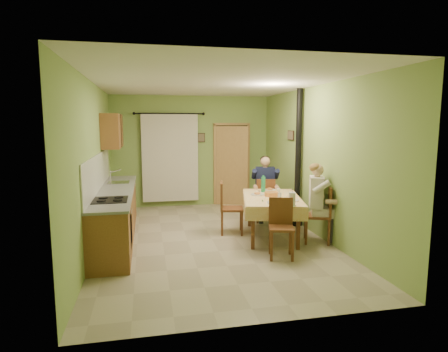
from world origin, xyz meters
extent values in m
cube|color=tan|center=(0.00, 0.00, 0.00)|extent=(4.00, 6.00, 0.01)
cube|color=#88AA57|center=(0.00, 3.00, 1.40)|extent=(4.00, 0.04, 2.80)
cube|color=#88AA57|center=(0.00, -3.00, 1.40)|extent=(4.00, 0.04, 2.80)
cube|color=#88AA57|center=(-2.00, 0.00, 1.40)|extent=(0.04, 6.00, 2.80)
cube|color=#88AA57|center=(2.00, 0.00, 1.40)|extent=(0.04, 6.00, 2.80)
cube|color=white|center=(0.00, 0.00, 2.80)|extent=(4.00, 6.00, 0.04)
cube|color=brown|center=(-1.70, 0.40, 0.44)|extent=(0.60, 3.60, 0.88)
cube|color=gray|center=(-1.70, 0.40, 0.90)|extent=(0.64, 3.64, 0.04)
cube|color=white|center=(-1.99, 0.40, 1.23)|extent=(0.02, 3.60, 0.66)
cube|color=silver|center=(-1.70, 1.20, 0.92)|extent=(0.42, 0.42, 0.03)
cube|color=black|center=(-1.70, -0.60, 0.93)|extent=(0.52, 0.56, 0.02)
cube|color=black|center=(-1.40, -0.60, 0.45)|extent=(0.01, 0.55, 0.55)
cube|color=brown|center=(-1.82, 1.70, 1.95)|extent=(0.35, 1.40, 0.70)
cylinder|color=black|center=(-0.55, 2.88, 2.35)|extent=(1.70, 0.04, 0.04)
cube|color=silver|center=(-0.55, 2.90, 1.25)|extent=(1.40, 0.06, 2.20)
cube|color=black|center=(1.05, 2.98, 1.03)|extent=(0.84, 0.03, 2.06)
cube|color=tan|center=(0.60, 2.97, 1.03)|extent=(0.06, 0.06, 2.12)
cube|color=tan|center=(1.50, 2.97, 1.03)|extent=(0.06, 0.06, 2.12)
cube|color=tan|center=(1.05, 2.97, 2.09)|extent=(0.96, 0.06, 0.06)
cube|color=tan|center=(1.03, 2.84, 1.02)|extent=(0.79, 0.28, 2.04)
cube|color=#E0B779|center=(1.12, -0.06, 0.74)|extent=(1.38, 1.89, 0.04)
cube|color=#E0B779|center=(0.92, -0.89, 0.63)|extent=(0.99, 0.25, 0.22)
cube|color=#E0B779|center=(1.32, 0.76, 0.63)|extent=(0.99, 0.25, 0.22)
cube|color=#E0B779|center=(0.63, 0.05, 0.63)|extent=(0.41, 1.66, 0.22)
cube|color=#E0B779|center=(1.61, -0.18, 0.63)|extent=(0.41, 1.66, 0.22)
cylinder|color=white|center=(1.30, 0.59, 0.77)|extent=(0.25, 0.25, 0.02)
ellipsoid|color=#CC7233|center=(1.30, 0.59, 0.79)|extent=(0.12, 0.12, 0.05)
cylinder|color=white|center=(1.00, -0.65, 0.77)|extent=(0.25, 0.25, 0.02)
ellipsoid|color=#CC7233|center=(1.00, -0.65, 0.79)|extent=(0.12, 0.12, 0.05)
cylinder|color=white|center=(1.34, -0.49, 0.77)|extent=(0.25, 0.25, 0.02)
ellipsoid|color=#CC7233|center=(1.34, -0.49, 0.79)|extent=(0.12, 0.12, 0.05)
cylinder|color=white|center=(0.91, 0.16, 0.77)|extent=(0.25, 0.25, 0.02)
ellipsoid|color=#CC7233|center=(0.91, 0.16, 0.79)|extent=(0.12, 0.12, 0.05)
cylinder|color=orange|center=(1.13, -0.02, 0.80)|extent=(0.26, 0.26, 0.08)
cylinder|color=white|center=(0.99, -0.60, 0.77)|extent=(0.28, 0.28, 0.02)
cube|color=tan|center=(0.98, -0.58, 0.79)|extent=(0.07, 0.07, 0.03)
cube|color=tan|center=(1.00, -0.60, 0.79)|extent=(0.06, 0.07, 0.03)
cube|color=tan|center=(0.99, -0.60, 0.79)|extent=(0.06, 0.05, 0.03)
cylinder|color=silver|center=(1.21, -0.23, 0.81)|extent=(0.07, 0.07, 0.10)
cylinder|color=silver|center=(1.36, 0.26, 0.81)|extent=(0.07, 0.07, 0.10)
cylinder|color=white|center=(1.18, -0.90, 0.88)|extent=(0.11, 0.11, 0.22)
cylinder|color=silver|center=(1.18, -0.90, 0.91)|extent=(0.02, 0.02, 0.30)
cube|color=brown|center=(1.35, 1.03, 0.48)|extent=(0.47, 0.47, 0.04)
cube|color=brown|center=(1.31, 0.86, 0.72)|extent=(0.39, 0.12, 0.45)
cube|color=brown|center=(0.91, -1.16, 0.48)|extent=(0.47, 0.47, 0.04)
cube|color=brown|center=(0.95, -1.00, 0.72)|extent=(0.38, 0.14, 0.43)
cube|color=brown|center=(1.81, -0.53, 0.48)|extent=(0.57, 0.57, 0.04)
cube|color=brown|center=(2.00, -0.61, 0.75)|extent=(0.20, 0.43, 0.51)
cube|color=brown|center=(0.45, 0.31, 0.48)|extent=(0.51, 0.51, 0.04)
cube|color=brown|center=(0.25, 0.35, 0.75)|extent=(0.12, 0.43, 0.50)
cube|color=#141938|center=(1.32, 0.94, 0.56)|extent=(0.44, 0.47, 0.16)
cube|color=#141938|center=(1.35, 1.06, 0.91)|extent=(0.44, 0.30, 0.54)
sphere|color=tan|center=(1.35, 1.05, 1.30)|extent=(0.21, 0.21, 0.21)
ellipsoid|color=black|center=(1.36, 1.09, 1.34)|extent=(0.21, 0.21, 0.16)
cube|color=beige|center=(1.90, -0.57, 0.56)|extent=(0.50, 0.48, 0.16)
cube|color=beige|center=(1.78, -0.52, 0.91)|extent=(0.35, 0.45, 0.54)
sphere|color=tan|center=(1.79, -0.53, 1.30)|extent=(0.21, 0.21, 0.21)
ellipsoid|color=olive|center=(1.75, -0.51, 1.34)|extent=(0.21, 0.21, 0.16)
cylinder|color=black|center=(1.90, 0.60, 1.40)|extent=(0.12, 0.12, 2.80)
cylinder|color=black|center=(1.90, 0.60, 0.15)|extent=(0.24, 0.24, 0.30)
cube|color=black|center=(0.25, 2.97, 1.75)|extent=(0.19, 0.03, 0.23)
cube|color=brown|center=(1.97, 1.20, 1.85)|extent=(0.03, 0.31, 0.21)
camera|label=1|loc=(-1.13, -6.54, 2.09)|focal=30.00mm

